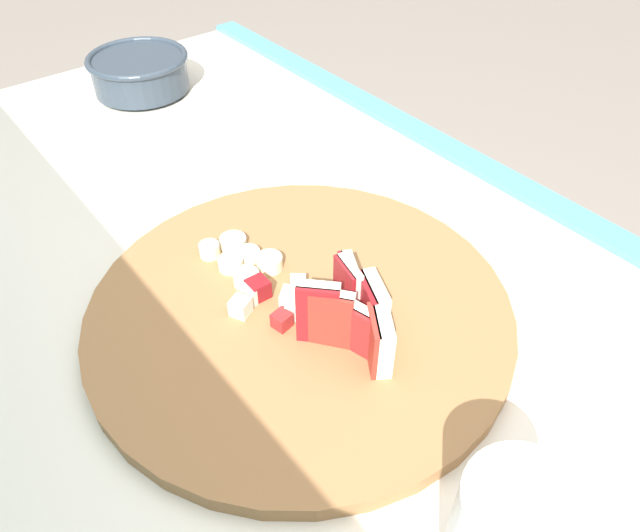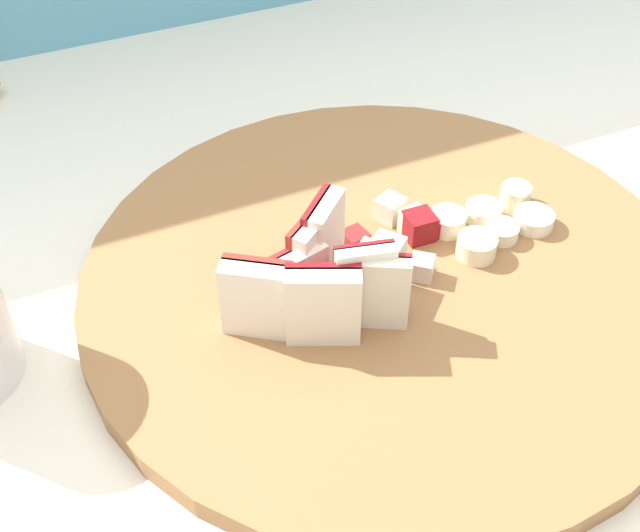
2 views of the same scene
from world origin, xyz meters
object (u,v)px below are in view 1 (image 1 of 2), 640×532
Objects in this scene: apple_dice_pile at (279,299)px; banana_slice_rows at (241,259)px; apple_wedge_fan at (352,313)px; cutting_board at (300,312)px; ceramic_bowl at (140,71)px.

apple_dice_pile is 0.08m from banana_slice_rows.
apple_wedge_fan is 1.09× the size of apple_dice_pile.
apple_dice_pile reaches higher than banana_slice_rows.
cutting_board is 3.67× the size of apple_wedge_fan.
cutting_board is 0.09m from banana_slice_rows.
ceramic_bowl is (0.48, -0.12, 0.01)m from banana_slice_rows.
banana_slice_rows is at bearing -3.84° from apple_dice_pile.
apple_wedge_fan is 0.63m from ceramic_bowl.
ceramic_bowl is at bearing -12.41° from apple_dice_pile.
ceramic_bowl reaches higher than cutting_board.
ceramic_bowl is (0.62, -0.09, -0.01)m from apple_wedge_fan.
cutting_board is at bearing 14.37° from apple_wedge_fan.
apple_wedge_fan is at bearing -165.63° from cutting_board.
apple_wedge_fan reaches higher than apple_dice_pile.
cutting_board is 4.84× the size of banana_slice_rows.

